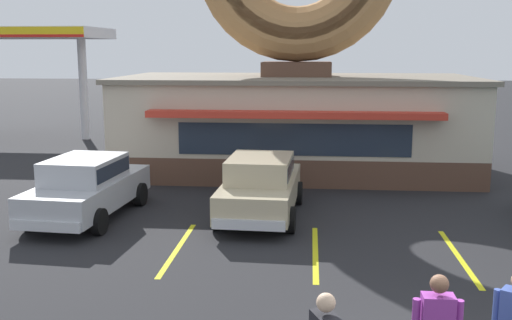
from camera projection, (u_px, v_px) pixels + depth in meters
donut_shop_building at (297, 65)px, 20.96m from camera, size 12.30×6.75×10.96m
car_silver at (87, 185)px, 15.32m from camera, size 2.23×4.68×1.60m
car_champagne at (261, 184)px, 15.44m from camera, size 2.13×4.63×1.60m
trash_bin at (128, 168)px, 19.45m from camera, size 0.57×0.57×0.97m
gas_station_canopy at (10, 37)px, 28.53m from camera, size 9.00×4.46×5.30m
parking_stripe_far_left at (178, 248)px, 13.09m from camera, size 0.12×3.60×0.01m
parking_stripe_left at (315, 252)px, 12.82m from camera, size 0.12×3.60×0.01m
parking_stripe_mid_left at (459, 257)px, 12.56m from camera, size 0.12×3.60×0.01m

